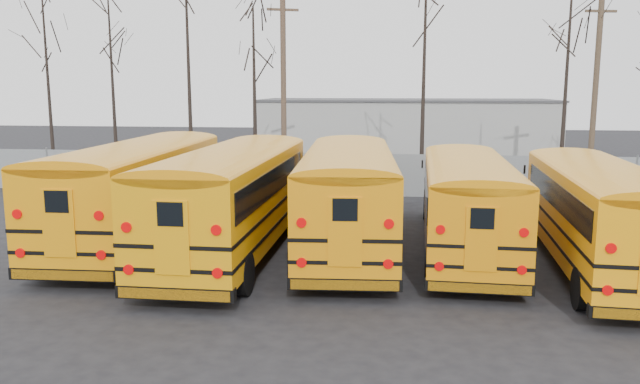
# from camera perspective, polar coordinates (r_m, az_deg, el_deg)

# --- Properties ---
(ground) EXTENTS (120.00, 120.00, 0.00)m
(ground) POSITION_cam_1_polar(r_m,az_deg,el_deg) (17.88, 2.52, -6.98)
(ground) COLOR black
(ground) RESTS_ON ground
(fence) EXTENTS (40.00, 0.04, 2.00)m
(fence) POSITION_cam_1_polar(r_m,az_deg,el_deg) (29.40, 4.35, 1.58)
(fence) COLOR gray
(fence) RESTS_ON ground
(distant_building) EXTENTS (22.00, 8.00, 4.00)m
(distant_building) POSITION_cam_1_polar(r_m,az_deg,el_deg) (49.19, 7.79, 5.93)
(distant_building) COLOR #9E9F9A
(distant_building) RESTS_ON ground
(bus_a) EXTENTS (3.15, 12.20, 3.39)m
(bus_a) POSITION_cam_1_polar(r_m,az_deg,el_deg) (21.30, -16.10, 0.83)
(bus_a) COLOR black
(bus_a) RESTS_ON ground
(bus_b) EXTENTS (2.88, 12.08, 3.37)m
(bus_b) POSITION_cam_1_polar(r_m,az_deg,el_deg) (19.17, -7.80, 0.13)
(bus_b) COLOR black
(bus_b) RESTS_ON ground
(bus_c) EXTENTS (3.44, 11.98, 3.31)m
(bus_c) POSITION_cam_1_polar(r_m,az_deg,el_deg) (19.65, 2.61, 0.35)
(bus_c) COLOR black
(bus_c) RESTS_ON ground
(bus_d) EXTENTS (2.91, 11.00, 3.05)m
(bus_d) POSITION_cam_1_polar(r_m,az_deg,el_deg) (19.60, 13.27, -0.38)
(bus_d) COLOR black
(bus_d) RESTS_ON ground
(bus_e) EXTENTS (3.12, 11.16, 3.09)m
(bus_e) POSITION_cam_1_polar(r_m,az_deg,el_deg) (19.00, 24.06, -1.21)
(bus_e) COLOR black
(bus_e) RESTS_ON ground
(utility_pole_left) EXTENTS (1.69, 0.77, 9.91)m
(utility_pole_left) POSITION_cam_1_polar(r_m,az_deg,el_deg) (35.32, -3.36, 9.59)
(utility_pole_left) COLOR brown
(utility_pole_left) RESTS_ON ground
(utility_pole_right) EXTENTS (1.69, 0.51, 9.57)m
(utility_pole_right) POSITION_cam_1_polar(r_m,az_deg,el_deg) (36.18, 23.86, 8.52)
(utility_pole_right) COLOR #4F3E2D
(utility_pole_right) RESTS_ON ground
(tree_0) EXTENTS (0.26, 0.26, 10.65)m
(tree_0) POSITION_cam_1_polar(r_m,az_deg,el_deg) (36.22, -23.61, 9.19)
(tree_0) COLOR black
(tree_0) RESTS_ON ground
(tree_1) EXTENTS (0.26, 0.26, 10.23)m
(tree_1) POSITION_cam_1_polar(r_m,az_deg,el_deg) (38.03, -18.42, 9.17)
(tree_1) COLOR black
(tree_1) RESTS_ON ground
(tree_2) EXTENTS (0.26, 0.26, 12.80)m
(tree_2) POSITION_cam_1_polar(r_m,az_deg,el_deg) (33.70, -11.95, 11.63)
(tree_2) COLOR black
(tree_2) RESTS_ON ground
(tree_3) EXTENTS (0.26, 0.26, 9.27)m
(tree_3) POSITION_cam_1_polar(r_m,az_deg,el_deg) (33.99, -6.01, 8.79)
(tree_3) COLOR black
(tree_3) RESTS_ON ground
(tree_4) EXTENTS (0.26, 0.26, 12.35)m
(tree_4) POSITION_cam_1_polar(r_m,az_deg,el_deg) (32.12, 9.50, 11.41)
(tree_4) COLOR black
(tree_4) RESTS_ON ground
(tree_5) EXTENTS (0.26, 0.26, 11.25)m
(tree_5) POSITION_cam_1_polar(r_m,az_deg,el_deg) (33.59, 21.61, 9.86)
(tree_5) COLOR black
(tree_5) RESTS_ON ground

